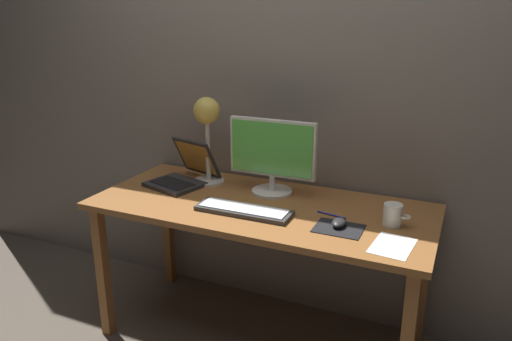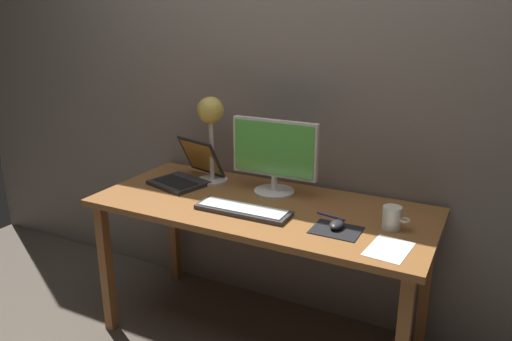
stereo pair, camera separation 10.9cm
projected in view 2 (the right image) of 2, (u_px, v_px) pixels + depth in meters
The scene contains 12 objects.
ground_plane at pixel (261, 337), 2.54m from camera, with size 4.80×4.80×0.00m, color brown.
back_wall at pixel (297, 75), 2.48m from camera, with size 4.80×0.06×2.60m, color gray.
desk at pixel (261, 220), 2.34m from camera, with size 1.60×0.70×0.74m.
monitor at pixel (274, 154), 2.39m from camera, with size 0.44×0.20×0.37m.
keyboard_main at pixel (243, 210), 2.21m from camera, with size 0.44×0.14×0.03m.
laptop at pixel (189, 170), 2.60m from camera, with size 0.35×0.38×0.22m.
desk_lamp at pixel (211, 122), 2.52m from camera, with size 0.16×0.16×0.45m.
mousepad at pixel (336, 230), 2.03m from camera, with size 0.20×0.16×0.00m, color black.
mouse at pixel (337, 224), 2.04m from camera, with size 0.06×0.10×0.03m, color #28282B.
coffee_mug at pixel (392, 218), 2.03m from camera, with size 0.11×0.08×0.10m.
paper_sheet_near_mouse at pixel (389, 249), 1.87m from camera, with size 0.15×0.21×0.00m, color white.
pen at pixel (331, 216), 2.17m from camera, with size 0.01×0.01×0.14m, color #2633A5.
Camera 2 is at (0.96, -1.93, 1.60)m, focal length 34.44 mm.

